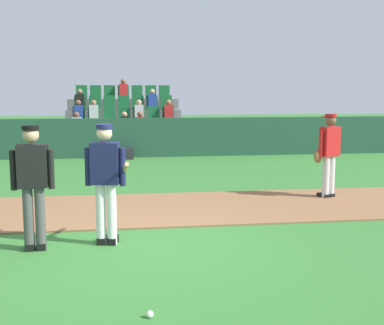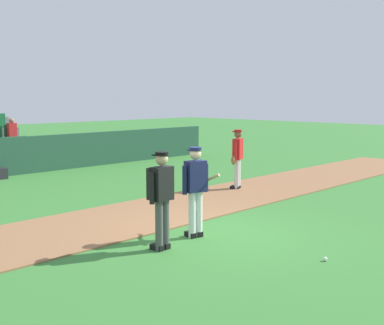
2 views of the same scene
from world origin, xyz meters
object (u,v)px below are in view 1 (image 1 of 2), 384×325
batter_navy_jersey (106,179)px  runner_red_jersey (329,153)px  umpire_home_plate (33,180)px  equipment_bag (120,154)px  baseball (150,314)px

batter_navy_jersey → runner_red_jersey: same height
batter_navy_jersey → umpire_home_plate: size_ratio=1.00×
batter_navy_jersey → umpire_home_plate: (-1.00, -0.12, 0.03)m
runner_red_jersey → equipment_bag: runner_red_jersey is taller
runner_red_jersey → equipment_bag: bearing=122.2°
umpire_home_plate → equipment_bag: bearing=83.0°
umpire_home_plate → baseball: umpire_home_plate is taller
batter_navy_jersey → baseball: 2.74m
umpire_home_plate → baseball: (1.47, -2.42, -0.96)m
batter_navy_jersey → umpire_home_plate: 1.01m
batter_navy_jersey → runner_red_jersey: (4.47, 2.62, -0.01)m
equipment_bag → batter_navy_jersey: bearing=-91.1°
equipment_bag → umpire_home_plate: bearing=-97.0°
baseball → equipment_bag: bearing=91.4°
batter_navy_jersey → baseball: batter_navy_jersey is taller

